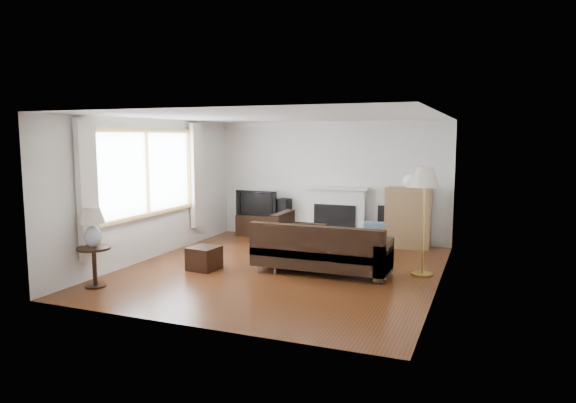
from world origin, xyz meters
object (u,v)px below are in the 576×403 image
at_px(tv_stand, 258,226).
at_px(floor_lamp, 424,221).
at_px(bookshelf, 408,218).
at_px(coffee_table, 349,246).
at_px(side_table, 95,267).
at_px(sectional_sofa, 322,249).

bearing_deg(tv_stand, floor_lamp, -27.68).
bearing_deg(floor_lamp, bookshelf, 104.99).
bearing_deg(tv_stand, bookshelf, 0.26).
distance_m(coffee_table, side_table, 4.36).
height_order(bookshelf, floor_lamp, floor_lamp).
xyz_separation_m(tv_stand, bookshelf, (3.25, 0.01, 0.36)).
relative_size(bookshelf, side_table, 2.00).
relative_size(tv_stand, floor_lamp, 0.54).
bearing_deg(bookshelf, tv_stand, -179.74).
distance_m(sectional_sofa, floor_lamp, 1.67).
height_order(sectional_sofa, side_table, sectional_sofa).
relative_size(sectional_sofa, floor_lamp, 1.37).
relative_size(bookshelf, coffee_table, 1.17).
relative_size(sectional_sofa, coffee_table, 2.32).
distance_m(tv_stand, sectional_sofa, 3.32).
distance_m(tv_stand, floor_lamp, 4.32).
height_order(sectional_sofa, coffee_table, sectional_sofa).
bearing_deg(coffee_table, tv_stand, 173.22).
bearing_deg(sectional_sofa, bookshelf, 67.84).
relative_size(tv_stand, coffee_table, 0.91).
height_order(tv_stand, coffee_table, tv_stand).
bearing_deg(side_table, tv_stand, 82.61).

